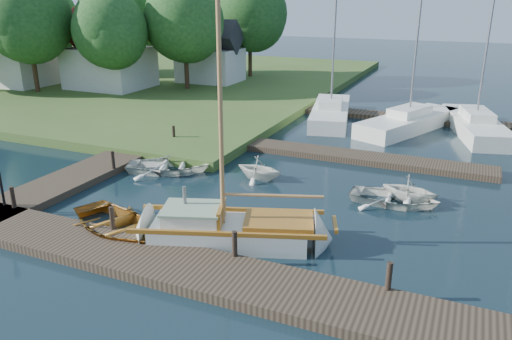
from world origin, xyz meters
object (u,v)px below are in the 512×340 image
at_px(mooring_post_3, 389,276).
at_px(tree_1, 28,18).
at_px(tree_7, 250,13).
at_px(mooring_post_5, 174,133).
at_px(tender_a, 169,164).
at_px(marina_boat_3, 475,124).
at_px(tree_3, 185,20).
at_px(mooring_post_4, 113,160).
at_px(tender_d, 410,188).
at_px(mooring_post_2, 235,244).
at_px(house_b, 17,57).
at_px(dinghy, 113,221).
at_px(tree_2, 111,30).
at_px(tender_c, 395,196).
at_px(tender_b, 259,167).
at_px(tree_4, 132,11).
at_px(mooring_post_0, 13,197).
at_px(sailboat, 235,232).
at_px(house_c, 210,57).
at_px(mooring_post_1, 112,218).
at_px(tree_5, 49,21).
at_px(marina_boat_0, 331,111).
at_px(house_a, 109,57).
at_px(marina_boat_2, 409,121).

relative_size(mooring_post_3, tree_1, 0.09).
distance_m(mooring_post_3, tree_7, 36.31).
xyz_separation_m(mooring_post_5, tender_a, (2.07, -3.71, -0.31)).
height_order(marina_boat_3, tree_3, marina_boat_3).
distance_m(mooring_post_4, tender_d, 12.82).
height_order(mooring_post_2, house_b, house_b).
bearing_deg(dinghy, tree_2, 62.62).
xyz_separation_m(tender_c, tree_1, (-29.13, 10.41, 5.74)).
relative_size(mooring_post_4, tender_a, 0.21).
xyz_separation_m(tree_3, tree_7, (2.00, 8.00, 0.39)).
distance_m(tender_b, tree_4, 29.70).
height_order(mooring_post_0, sailboat, sailboat).
bearing_deg(house_b, mooring_post_4, -33.69).
height_order(sailboat, house_c, sailboat).
distance_m(mooring_post_3, mooring_post_5, 16.40).
distance_m(mooring_post_5, tender_b, 6.87).
distance_m(mooring_post_0, marina_boat_3, 24.56).
distance_m(mooring_post_1, house_c, 29.22).
bearing_deg(tree_5, sailboat, -37.57).
height_order(mooring_post_1, sailboat, sailboat).
bearing_deg(marina_boat_0, tender_a, 150.44).
relative_size(sailboat, tender_b, 4.55).
bearing_deg(mooring_post_3, mooring_post_5, 142.43).
bearing_deg(tree_7, sailboat, -66.63).
distance_m(dinghy, tree_2, 24.35).
height_order(mooring_post_4, marina_boat_0, marina_boat_0).
xyz_separation_m(sailboat, marina_boat_0, (-1.78, 17.85, 0.22)).
distance_m(mooring_post_4, tree_3, 20.02).
xyz_separation_m(mooring_post_5, tree_7, (-5.00, 21.05, 5.50)).
height_order(tender_a, tree_3, tree_3).
xyz_separation_m(mooring_post_0, tree_4, (-14.50, 27.05, 5.67)).
xyz_separation_m(mooring_post_3, tree_7, (-18.00, 31.05, 5.50)).
bearing_deg(mooring_post_4, mooring_post_2, -30.47).
xyz_separation_m(tender_a, tender_b, (4.16, 0.82, 0.18)).
bearing_deg(mooring_post_5, tender_a, -60.79).
xyz_separation_m(dinghy, tree_7, (-8.77, 30.75, 5.78)).
bearing_deg(marina_boat_3, mooring_post_4, 119.12).
relative_size(tender_c, tree_5, 0.42).
distance_m(marina_boat_0, house_a, 19.31).
relative_size(marina_boat_3, tree_5, 1.58).
bearing_deg(mooring_post_1, mooring_post_4, 128.66).
bearing_deg(tender_b, house_b, 73.47).
relative_size(tender_c, tree_3, 0.39).
height_order(mooring_post_4, marina_boat_2, marina_boat_2).
bearing_deg(mooring_post_4, tender_c, 7.68).
distance_m(mooring_post_5, house_a, 17.18).
xyz_separation_m(tree_4, tree_7, (10.00, 4.00, -0.17)).
relative_size(tender_b, house_a, 0.34).
relative_size(mooring_post_0, mooring_post_3, 1.00).
distance_m(dinghy, tree_3, 25.74).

